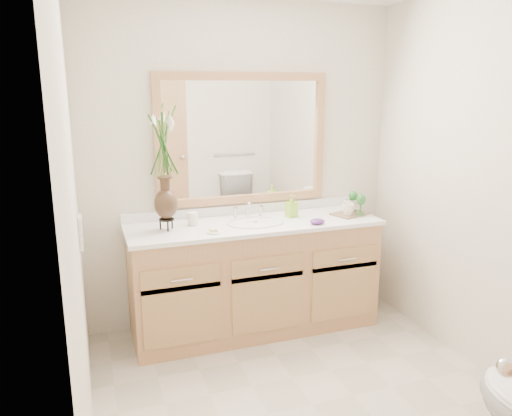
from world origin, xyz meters
name	(u,v)px	position (x,y,z in m)	size (l,w,h in m)	color
floor	(312,405)	(0.00, 0.00, 0.00)	(2.60, 2.60, 0.00)	beige
wall_back	(242,166)	(0.00, 1.30, 1.20)	(2.40, 0.02, 2.40)	white
wall_left	(74,222)	(-1.20, 0.00, 1.20)	(0.02, 2.60, 2.40)	white
wall_right	(500,187)	(1.20, 0.00, 1.20)	(0.02, 2.60, 2.40)	white
vanity	(255,278)	(0.00, 1.01, 0.40)	(1.80, 0.55, 0.80)	tan
counter	(255,224)	(0.00, 1.01, 0.82)	(1.84, 0.57, 0.03)	white
sink	(255,230)	(0.00, 1.00, 0.78)	(0.38, 0.34, 0.23)	white
mirror	(243,139)	(0.00, 1.28, 1.41)	(1.32, 0.04, 0.97)	white
switch_plate	(80,226)	(-1.19, 0.76, 0.98)	(0.02, 0.12, 0.12)	white
door	(426,380)	(-0.30, -1.29, 1.00)	(0.80, 0.03, 2.00)	tan
flower_vase	(164,154)	(-0.63, 1.03, 1.35)	(0.19, 0.19, 0.77)	black
tumbler	(193,219)	(-0.44, 1.09, 0.88)	(0.07, 0.07, 0.09)	white
soap_dish	(214,232)	(-0.35, 0.84, 0.84)	(0.09, 0.09, 0.03)	white
soap_bottle	(291,207)	(0.32, 1.08, 0.91)	(0.07, 0.07, 0.15)	#92D231
purple_dish	(317,221)	(0.41, 0.82, 0.85)	(0.11, 0.09, 0.04)	#502571
tray	(350,214)	(0.77, 0.99, 0.84)	(0.27, 0.18, 0.01)	brown
mug_left	(348,209)	(0.72, 0.93, 0.89)	(0.09, 0.09, 0.09)	white
mug_right	(350,205)	(0.79, 1.02, 0.90)	(0.10, 0.10, 0.10)	white
goblet_front	(361,201)	(0.82, 0.92, 0.95)	(0.07, 0.07, 0.16)	#256F29
goblet_back	(353,197)	(0.82, 1.04, 0.95)	(0.07, 0.07, 0.16)	#256F29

